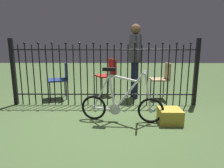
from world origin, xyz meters
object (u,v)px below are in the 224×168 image
at_px(bicycle, 121,103).
at_px(chair_red, 108,73).
at_px(display_crate, 170,116).
at_px(chair_tan, 163,77).
at_px(chair_navy, 61,77).
at_px(person_visitor, 135,55).

bearing_deg(bicycle, chair_red, 98.72).
bearing_deg(chair_red, bicycle, -81.28).
xyz_separation_m(chair_red, display_crate, (1.03, -1.76, -0.43)).
distance_m(chair_red, chair_tan, 1.29).
bearing_deg(chair_navy, chair_tan, 0.07).
xyz_separation_m(bicycle, display_crate, (0.77, -0.06, -0.19)).
relative_size(bicycle, person_visitor, 0.79).
bearing_deg(person_visitor, chair_red, 157.19).
bearing_deg(chair_navy, chair_red, 17.27).
xyz_separation_m(bicycle, chair_navy, (-1.33, 1.37, 0.19)).
bearing_deg(chair_tan, chair_navy, -179.93).
distance_m(bicycle, chair_tan, 1.70).
relative_size(chair_red, chair_navy, 1.08).
distance_m(chair_navy, person_visitor, 1.76).
distance_m(chair_navy, display_crate, 2.56).
bearing_deg(display_crate, bicycle, 175.73).
height_order(chair_navy, chair_tan, chair_tan).
bearing_deg(person_visitor, chair_navy, -177.47).
distance_m(chair_navy, chair_tan, 2.32).
xyz_separation_m(bicycle, person_visitor, (0.35, 1.44, 0.69)).
relative_size(chair_red, person_visitor, 0.53).
relative_size(bicycle, display_crate, 3.83).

